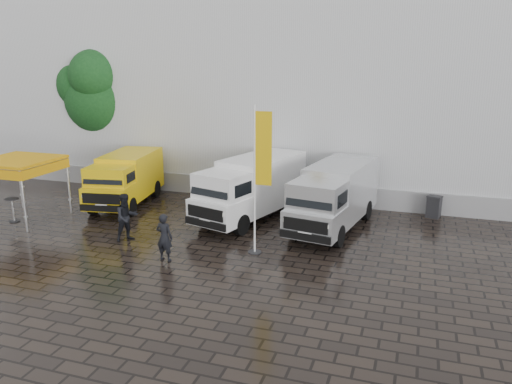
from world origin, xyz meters
TOP-DOWN VIEW (x-y plane):
  - ground at (0.00, 0.00)m, footprint 120.00×120.00m
  - exhibition_hall at (2.00, 16.00)m, footprint 44.00×16.00m
  - hall_plinth at (2.00, 7.95)m, footprint 44.00×0.15m
  - van_yellow at (-7.27, 4.87)m, footprint 2.91×5.59m
  - van_white at (-0.76, 4.70)m, footprint 3.72×6.57m
  - van_silver at (2.98, 4.53)m, footprint 3.05×6.41m
  - canopy_tent at (-10.37, 1.41)m, footprint 2.99×2.99m
  - flagpole at (0.89, 0.86)m, footprint 0.88×0.50m
  - tree at (-11.40, 9.49)m, footprint 4.33×4.34m
  - cocktail_table at (-10.53, 1.00)m, footprint 0.60×0.60m
  - wheelie_bin at (7.04, 7.49)m, footprint 0.74×0.74m
  - person_front at (-2.08, -0.83)m, footprint 0.67×0.46m
  - person_tent at (-4.47, 0.54)m, footprint 1.13×1.17m

SIDE VIEW (x-z plane):
  - ground at x=0.00m, z-range 0.00..0.00m
  - wheelie_bin at x=7.04m, z-range 0.00..1.00m
  - hall_plinth at x=2.00m, z-range 0.00..1.00m
  - cocktail_table at x=-10.53m, z-range 0.00..1.06m
  - person_front at x=-2.08m, z-range 0.00..1.74m
  - person_tent at x=-4.47m, z-range 0.00..1.90m
  - van_yellow at x=-7.27m, z-range 0.00..2.46m
  - van_silver at x=2.98m, z-range 0.00..2.67m
  - van_white at x=-0.76m, z-range 0.00..2.70m
  - canopy_tent at x=-10.37m, z-range 1.18..3.93m
  - flagpole at x=0.89m, z-range 0.35..5.78m
  - tree at x=-11.40m, z-range 1.10..8.88m
  - exhibition_hall at x=2.00m, z-range 0.00..12.00m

